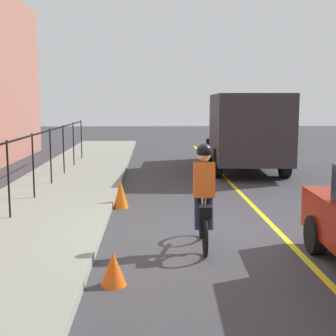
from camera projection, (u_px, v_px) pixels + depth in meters
name	position (u px, v px, depth m)	size (l,w,h in m)	color
ground_plane	(198.00, 236.00, 8.82)	(80.00, 80.00, 0.00)	#37363B
lane_line_centre	(282.00, 235.00, 8.88)	(36.00, 0.12, 0.01)	yellow
sidewalk	(16.00, 234.00, 8.68)	(40.00, 3.20, 0.15)	gray
iron_fence	(7.00, 160.00, 9.48)	(20.41, 0.04, 1.60)	black
cyclist_lead	(204.00, 197.00, 7.96)	(1.71, 0.38, 1.83)	black
box_truck_background	(245.00, 128.00, 17.30)	(6.85, 2.88, 2.78)	#2E282B
traffic_cone_near	(113.00, 269.00, 6.44)	(0.36, 0.36, 0.47)	#E9540F
traffic_cone_far	(121.00, 194.00, 11.14)	(0.36, 0.36, 0.68)	orange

